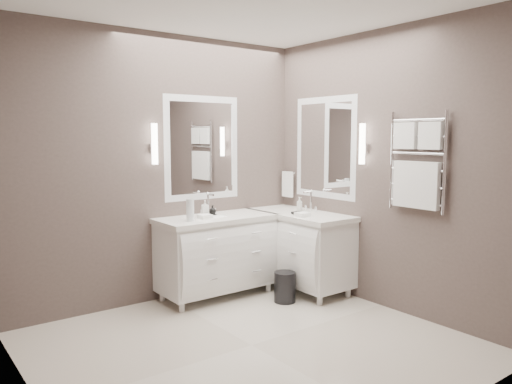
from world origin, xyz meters
TOP-DOWN VIEW (x-y plane):
  - floor at (0.00, 0.00)m, footprint 3.20×3.00m
  - wall_back at (0.00, 1.50)m, footprint 3.20×0.01m
  - wall_front at (0.00, -1.50)m, footprint 3.20×0.01m
  - wall_left at (-1.60, 0.00)m, footprint 0.01×3.00m
  - wall_right at (1.60, 0.00)m, footprint 0.01×3.00m
  - vanity_back at (0.45, 1.23)m, footprint 1.24×0.59m
  - vanity_right at (1.33, 0.90)m, footprint 0.59×1.24m
  - mirror_back at (0.45, 1.49)m, footprint 0.90×0.02m
  - mirror_right at (1.59, 0.80)m, footprint 0.02×0.90m
  - sconce_back at (-0.13, 1.43)m, footprint 0.06×0.06m
  - sconce_right at (1.53, 0.22)m, footprint 0.06×0.06m
  - towel_bar_corner at (1.54, 1.36)m, footprint 0.03×0.22m
  - towel_ladder at (1.55, -0.40)m, footprint 0.06×0.58m
  - waste_bin at (0.90, 0.65)m, footprint 0.27×0.27m
  - amenity_tray_back at (0.39, 1.27)m, footprint 0.15×0.11m
  - amenity_tray_right at (1.22, 0.79)m, footprint 0.14×0.17m
  - water_bottle at (0.09, 1.12)m, footprint 0.10×0.10m
  - soap_bottle_a at (0.36, 1.29)m, footprint 0.08×0.08m
  - soap_bottle_b at (0.42, 1.24)m, footprint 0.10×0.10m
  - soap_bottle_c at (1.22, 0.79)m, footprint 0.07×0.07m

SIDE VIEW (x-z plane):
  - floor at x=0.00m, z-range -0.01..0.00m
  - waste_bin at x=0.90m, z-range 0.00..0.31m
  - vanity_back at x=0.45m, z-range 0.00..0.97m
  - vanity_right at x=1.33m, z-range 0.00..0.97m
  - amenity_tray_back at x=0.39m, z-range 0.85..0.87m
  - amenity_tray_right at x=1.22m, z-range 0.85..0.87m
  - soap_bottle_b at x=0.42m, z-range 0.87..0.97m
  - soap_bottle_a at x=0.36m, z-range 0.87..1.02m
  - soap_bottle_c at x=1.22m, z-range 0.87..1.04m
  - water_bottle at x=0.09m, z-range 0.85..1.07m
  - towel_bar_corner at x=1.54m, z-range 0.97..1.27m
  - wall_back at x=0.00m, z-range 0.00..2.70m
  - wall_front at x=0.00m, z-range 0.00..2.70m
  - wall_left at x=-1.60m, z-range 0.00..2.70m
  - wall_right at x=1.60m, z-range 0.00..2.70m
  - towel_ladder at x=1.55m, z-range 0.94..1.84m
  - mirror_back at x=0.45m, z-range 1.00..2.10m
  - mirror_right at x=1.59m, z-range 1.00..2.10m
  - sconce_back at x=-0.13m, z-range 1.39..1.79m
  - sconce_right at x=1.53m, z-range 1.39..1.79m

